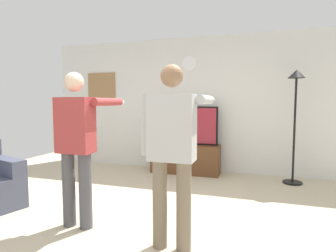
# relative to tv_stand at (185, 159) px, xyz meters

# --- Properties ---
(ground_plane) EXTENTS (8.40, 8.40, 0.00)m
(ground_plane) POSITION_rel_tv_stand_xyz_m (0.13, -2.60, -0.28)
(ground_plane) COLOR beige
(back_wall) EXTENTS (6.40, 0.10, 2.70)m
(back_wall) POSITION_rel_tv_stand_xyz_m (0.13, 0.35, 1.07)
(back_wall) COLOR silver
(back_wall) RESTS_ON ground_plane
(tv_stand) EXTENTS (1.34, 0.45, 0.57)m
(tv_stand) POSITION_rel_tv_stand_xyz_m (0.00, 0.00, 0.00)
(tv_stand) COLOR brown
(tv_stand) RESTS_ON ground_plane
(television) EXTENTS (1.24, 0.07, 0.75)m
(television) POSITION_rel_tv_stand_xyz_m (0.00, 0.05, 0.66)
(television) COLOR black
(television) RESTS_ON tv_stand
(wall_clock) EXTENTS (0.29, 0.03, 0.29)m
(wall_clock) POSITION_rel_tv_stand_xyz_m (0.00, 0.29, 1.89)
(wall_clock) COLOR white
(framed_picture) EXTENTS (0.68, 0.04, 0.56)m
(framed_picture) POSITION_rel_tv_stand_xyz_m (-2.02, 0.30, 1.48)
(framed_picture) COLOR #997047
(floor_lamp) EXTENTS (0.32, 0.32, 1.94)m
(floor_lamp) POSITION_rel_tv_stand_xyz_m (1.94, -0.13, 1.10)
(floor_lamp) COLOR black
(floor_lamp) RESTS_ON ground_plane
(person_standing_nearer_lamp) EXTENTS (0.57, 0.78, 1.72)m
(person_standing_nearer_lamp) POSITION_rel_tv_stand_xyz_m (-0.56, -2.68, 0.69)
(person_standing_nearer_lamp) COLOR #4C4C51
(person_standing_nearer_lamp) RESTS_ON ground_plane
(person_standing_nearer_couch) EXTENTS (0.61, 0.78, 1.74)m
(person_standing_nearer_couch) POSITION_rel_tv_stand_xyz_m (0.58, -2.82, 0.71)
(person_standing_nearer_couch) COLOR #7A6B56
(person_standing_nearer_couch) RESTS_ON ground_plane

